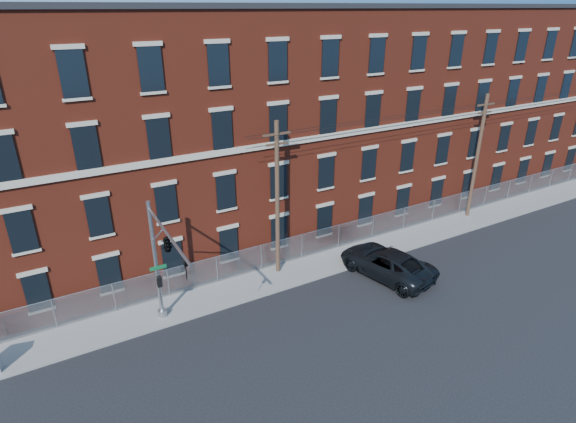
# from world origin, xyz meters

# --- Properties ---
(ground) EXTENTS (140.00, 140.00, 0.00)m
(ground) POSITION_xyz_m (0.00, 0.00, 0.00)
(ground) COLOR black
(ground) RESTS_ON ground
(sidewalk) EXTENTS (65.00, 3.00, 0.12)m
(sidewalk) POSITION_xyz_m (12.00, 5.00, 0.06)
(sidewalk) COLOR gray
(sidewalk) RESTS_ON ground
(mill_building) EXTENTS (55.30, 14.32, 16.30)m
(mill_building) POSITION_xyz_m (12.00, 13.93, 8.15)
(mill_building) COLOR maroon
(mill_building) RESTS_ON ground
(chain_link_fence) EXTENTS (59.06, 0.06, 1.85)m
(chain_link_fence) POSITION_xyz_m (12.00, 6.30, 1.06)
(chain_link_fence) COLOR #A5A8AD
(chain_link_fence) RESTS_ON ground
(traffic_signal_mast) EXTENTS (0.90, 6.75, 7.00)m
(traffic_signal_mast) POSITION_xyz_m (-6.00, 2.18, 5.39)
(traffic_signal_mast) COLOR #9EA0A5
(traffic_signal_mast) RESTS_ON ground
(utility_pole_near) EXTENTS (1.80, 0.28, 10.00)m
(utility_pole_near) POSITION_xyz_m (2.00, 5.60, 5.34)
(utility_pole_near) COLOR #4F3627
(utility_pole_near) RESTS_ON ground
(utility_pole_mid) EXTENTS (1.80, 0.28, 10.00)m
(utility_pole_mid) POSITION_xyz_m (20.00, 5.60, 5.34)
(utility_pole_mid) COLOR #4F3627
(utility_pole_mid) RESTS_ON ground
(overhead_wires) EXTENTS (40.00, 0.62, 0.62)m
(overhead_wires) POSITION_xyz_m (20.00, 5.60, 9.12)
(overhead_wires) COLOR black
(overhead_wires) RESTS_ON ground
(pickup_truck) EXTENTS (4.31, 6.94, 1.79)m
(pickup_truck) POSITION_xyz_m (7.96, 1.83, 0.90)
(pickup_truck) COLOR black
(pickup_truck) RESTS_ON ground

